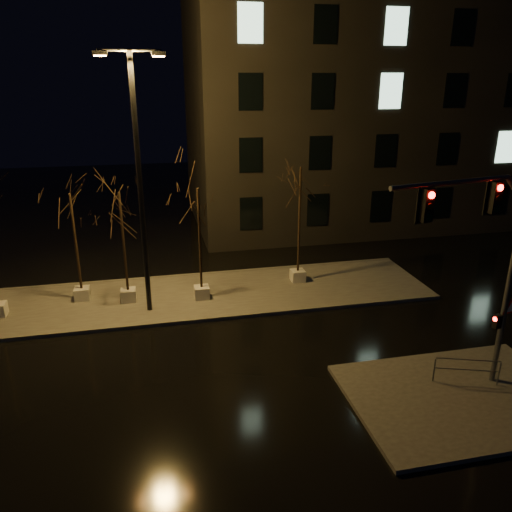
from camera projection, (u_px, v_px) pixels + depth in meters
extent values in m
plane|color=black|center=(209.00, 367.00, 17.35)|extent=(90.00, 90.00, 0.00)
cube|color=#43413C|center=(192.00, 296.00, 22.84)|extent=(22.00, 5.00, 0.15)
cube|color=#43413C|center=(461.00, 397.00, 15.61)|extent=(7.00, 5.00, 0.15)
cube|color=black|center=(375.00, 109.00, 34.18)|extent=(25.00, 12.00, 15.00)
cube|color=#BAB7AE|center=(82.00, 294.00, 22.24)|extent=(0.65, 0.65, 0.55)
cylinder|color=black|center=(76.00, 242.00, 21.43)|extent=(0.11, 0.11, 4.26)
cube|color=#BAB7AE|center=(129.00, 295.00, 22.08)|extent=(0.65, 0.65, 0.55)
cylinder|color=black|center=(124.00, 242.00, 21.25)|extent=(0.11, 0.11, 4.37)
cube|color=#BAB7AE|center=(202.00, 292.00, 22.38)|extent=(0.65, 0.65, 0.55)
cylinder|color=black|center=(200.00, 239.00, 21.53)|extent=(0.11, 0.11, 4.47)
cube|color=#BAB7AE|center=(298.00, 276.00, 24.26)|extent=(0.65, 0.65, 0.55)
cylinder|color=black|center=(299.00, 220.00, 23.32)|extent=(0.11, 0.11, 5.01)
cylinder|color=#5A5D61|center=(507.00, 297.00, 15.39)|extent=(0.18, 0.18, 5.93)
cylinder|color=#5A5D61|center=(452.00, 183.00, 13.10)|extent=(3.91, 0.85, 0.14)
cube|color=black|center=(495.00, 197.00, 13.87)|extent=(0.33, 0.27, 0.89)
cube|color=black|center=(427.00, 205.00, 13.01)|extent=(0.33, 0.27, 0.89)
cube|color=black|center=(497.00, 321.00, 15.58)|extent=(0.25, 0.21, 0.44)
cylinder|color=black|center=(140.00, 191.00, 19.60)|extent=(0.21, 0.21, 10.29)
cylinder|color=black|center=(129.00, 50.00, 17.87)|extent=(2.27, 0.22, 0.10)
cube|color=orange|center=(100.00, 54.00, 17.67)|extent=(0.53, 0.31, 0.21)
cube|color=orange|center=(158.00, 55.00, 18.17)|extent=(0.53, 0.31, 0.21)
cylinder|color=#5A5D61|center=(434.00, 370.00, 16.17)|extent=(0.05, 0.05, 0.82)
cylinder|color=#5A5D61|center=(499.00, 374.00, 15.96)|extent=(0.05, 0.05, 0.82)
cylinder|color=#5A5D61|center=(468.00, 360.00, 15.91)|extent=(1.92, 0.69, 0.04)
cylinder|color=#5A5D61|center=(467.00, 370.00, 16.03)|extent=(1.92, 0.69, 0.04)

